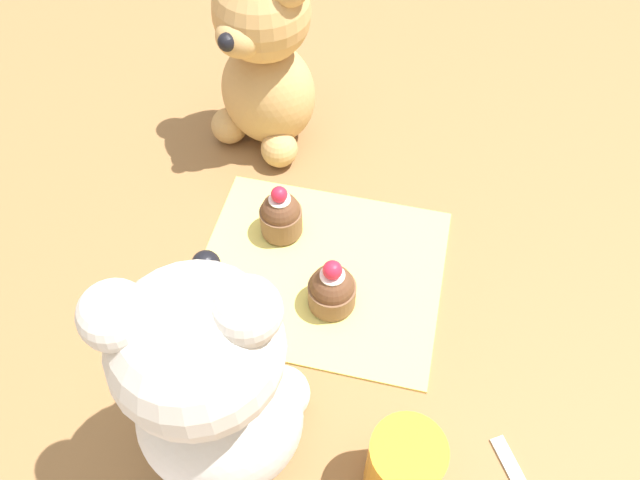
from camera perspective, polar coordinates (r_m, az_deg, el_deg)
name	(u,v)px	position (r m, az deg, el deg)	size (l,w,h in m)	color
ground_plane	(320,273)	(0.64, 0.00, -3.00)	(4.00, 4.00, 0.00)	olive
knitted_placemat	(320,271)	(0.63, 0.00, -2.85)	(0.24, 0.21, 0.01)	#E0D166
teddy_bear_cream	(213,389)	(0.45, -9.76, -13.24)	(0.15, 0.14, 0.25)	silver
teddy_bear_tan	(264,61)	(0.70, -5.15, 15.97)	(0.14, 0.13, 0.22)	tan
cupcake_near_cream_bear	(332,289)	(0.59, 1.10, -4.47)	(0.05, 0.05, 0.06)	brown
cupcake_near_tan_bear	(281,215)	(0.64, -3.60, 2.33)	(0.04, 0.04, 0.06)	brown
juice_glass	(404,466)	(0.52, 7.65, -19.83)	(0.06, 0.06, 0.08)	orange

